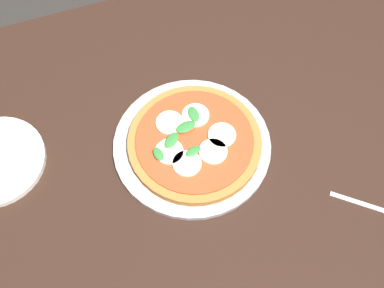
{
  "coord_description": "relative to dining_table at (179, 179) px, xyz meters",
  "views": [
    {
      "loc": [
        0.13,
        0.43,
        1.63
      ],
      "look_at": [
        -0.04,
        -0.01,
        0.78
      ],
      "focal_mm": 44.36,
      "sensor_mm": 36.0,
      "label": 1
    }
  ],
  "objects": [
    {
      "name": "serving_tray",
      "position": [
        -0.04,
        -0.01,
        0.11
      ],
      "size": [
        0.33,
        0.33,
        0.01
      ],
      "primitive_type": "cylinder",
      "color": "#B2B2B7",
      "rests_on": "dining_table"
    },
    {
      "name": "dining_table",
      "position": [
        0.0,
        0.0,
        0.0
      ],
      "size": [
        1.38,
        0.96,
        0.77
      ],
      "color": "black",
      "rests_on": "ground_plane"
    },
    {
      "name": "ground_plane",
      "position": [
        0.0,
        0.0,
        -0.67
      ],
      "size": [
        6.0,
        6.0,
        0.0
      ],
      "primitive_type": "plane",
      "color": "#2D2B28"
    },
    {
      "name": "pizza",
      "position": [
        -0.04,
        -0.01,
        0.13
      ],
      "size": [
        0.27,
        0.27,
        0.03
      ],
      "color": "#B27033",
      "rests_on": "serving_tray"
    }
  ]
}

